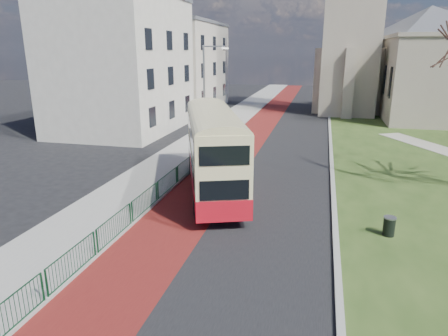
% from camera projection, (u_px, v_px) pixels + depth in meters
% --- Properties ---
extents(ground, '(160.00, 160.00, 0.00)m').
position_uv_depth(ground, '(187.00, 241.00, 16.78)').
color(ground, black).
rests_on(ground, ground).
extents(road_carriageway, '(9.00, 120.00, 0.01)m').
position_uv_depth(road_carriageway, '(277.00, 142.00, 35.07)').
color(road_carriageway, black).
rests_on(road_carriageway, ground).
extents(bus_lane, '(3.40, 120.00, 0.01)m').
position_uv_depth(bus_lane, '(247.00, 140.00, 35.69)').
color(bus_lane, '#591414').
rests_on(bus_lane, ground).
extents(pavement_west, '(4.00, 120.00, 0.12)m').
position_uv_depth(pavement_west, '(206.00, 137.00, 36.54)').
color(pavement_west, gray).
rests_on(pavement_west, ground).
extents(kerb_west, '(0.25, 120.00, 0.13)m').
position_uv_depth(kerb_west, '(227.00, 138.00, 36.08)').
color(kerb_west, '#999993').
rests_on(kerb_west, ground).
extents(kerb_east, '(0.25, 80.00, 0.13)m').
position_uv_depth(kerb_east, '(330.00, 139.00, 35.87)').
color(kerb_east, '#999993').
rests_on(kerb_east, ground).
extents(pedestrian_railing, '(0.07, 24.00, 1.12)m').
position_uv_depth(pedestrian_railing, '(158.00, 192.00, 21.03)').
color(pedestrian_railing, '#0E3E20').
rests_on(pedestrian_railing, ground).
extents(gothic_church, '(16.38, 18.00, 40.00)m').
position_uv_depth(gothic_church, '(396.00, 1.00, 45.62)').
color(gothic_church, gray).
rests_on(gothic_church, ground).
extents(street_block_near, '(10.30, 14.30, 13.00)m').
position_uv_depth(street_block_near, '(122.00, 63.00, 38.63)').
color(street_block_near, beige).
rests_on(street_block_near, ground).
extents(street_block_far, '(10.30, 16.30, 11.50)m').
position_uv_depth(street_block_far, '(179.00, 66.00, 53.75)').
color(street_block_far, beige).
rests_on(street_block_far, ground).
extents(streetlamp, '(2.13, 0.18, 8.00)m').
position_uv_depth(streetlamp, '(206.00, 89.00, 33.25)').
color(streetlamp, gray).
rests_on(streetlamp, pavement_west).
extents(bus, '(6.06, 10.98, 4.51)m').
position_uv_depth(bus, '(213.00, 147.00, 21.94)').
color(bus, '#B6101D').
rests_on(bus, ground).
extents(litter_bin, '(0.66, 0.66, 0.85)m').
position_uv_depth(litter_bin, '(389.00, 226.00, 17.07)').
color(litter_bin, black).
rests_on(litter_bin, grass_green).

